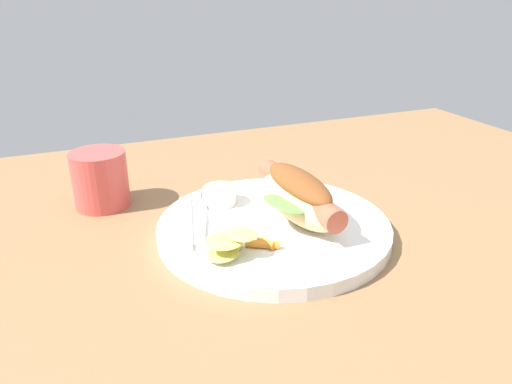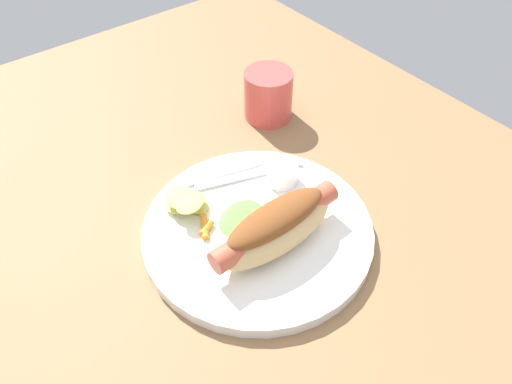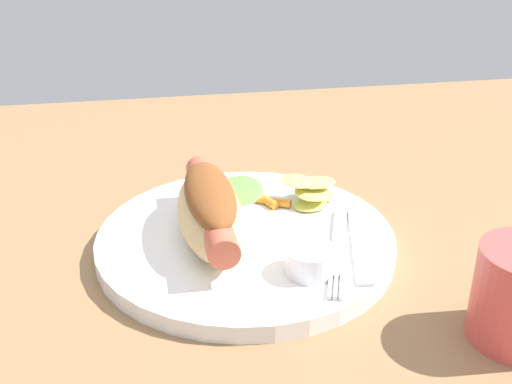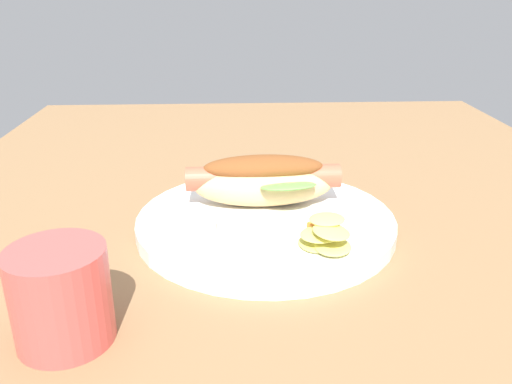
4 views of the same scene
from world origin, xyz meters
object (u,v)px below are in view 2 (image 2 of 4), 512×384
plate (258,231)px  carrot_garnish (205,227)px  drinking_cup (268,95)px  knife (234,169)px  fork (247,176)px  chips_pile (186,202)px  hot_dog (275,226)px  sauce_ramekin (282,174)px

plate → carrot_garnish: (-3.47, -5.12, 1.22)cm
plate → drinking_cup: drinking_cup is taller
knife → drinking_cup: size_ratio=1.79×
fork → chips_pile: chips_pile is taller
plate → fork: fork is taller
drinking_cup → plate: bearing=-42.0°
plate → hot_dog: (3.12, 0.02, 3.74)cm
knife → chips_pile: size_ratio=2.05×
hot_dog → chips_pile: bearing=114.4°
plate → fork: (-7.61, 4.25, 1.00)cm
plate → chips_pile: bearing=-145.8°
plate → sauce_ramekin: 8.64cm
hot_dog → fork: bearing=67.2°
drinking_cup → sauce_ramekin: bearing=-32.9°
plate → knife: (-9.72, 3.62, 0.98)cm
sauce_ramekin → knife: (-5.48, -3.65, -0.97)cm
plate → carrot_garnish: 6.31cm
hot_dog → knife: bearing=73.1°
fork → chips_pile: size_ratio=2.19×
plate → drinking_cup: 24.28cm
plate → chips_pile: chips_pile is taller
chips_pile → fork: bearing=90.8°
fork → drinking_cup: 15.84cm
sauce_ramekin → carrot_garnish: sauce_ramekin is taller
hot_dog → chips_pile: (-10.61, -5.11, -1.60)cm
hot_dog → chips_pile: 11.89cm
sauce_ramekin → plate: bearing=-59.7°
hot_dog → carrot_garnish: hot_dog is taller
knife → chips_pile: bearing=-151.5°
carrot_garnish → fork: bearing=113.9°
chips_pile → drinking_cup: (-10.43, 21.21, 0.81)cm
hot_dog → drinking_cup: bearing=51.3°
fork → chips_pile: (0.12, -9.34, 1.14)cm
plate → drinking_cup: bearing=138.0°
fork → knife: same height
plate → knife: size_ratio=2.04×
plate → hot_dog: bearing=0.4°
plate → fork: 8.78cm
hot_dog → carrot_garnish: (-6.59, -5.14, -2.52)cm
carrot_garnish → drinking_cup: 25.75cm
hot_dog → chips_pile: hot_dog is taller
chips_pile → drinking_cup: drinking_cup is taller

